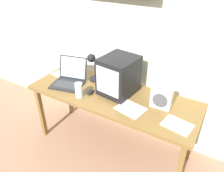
{
  "coord_description": "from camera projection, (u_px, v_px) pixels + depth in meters",
  "views": [
    {
      "loc": [
        0.93,
        -1.6,
        1.93
      ],
      "look_at": [
        0.0,
        0.0,
        0.82
      ],
      "focal_mm": 35.0,
      "sensor_mm": 36.0,
      "label": 1
    }
  ],
  "objects": [
    {
      "name": "loose_paper_near_monitor",
      "position": [
        177.0,
        125.0,
        1.81
      ],
      "size": [
        0.26,
        0.22,
        0.0
      ],
      "rotation": [
        0.0,
        0.0,
        -0.17
      ],
      "color": "white",
      "rests_on": "corner_desk"
    },
    {
      "name": "printed_handout",
      "position": [
        130.0,
        109.0,
        2.0
      ],
      "size": [
        0.28,
        0.25,
        0.0
      ],
      "rotation": [
        0.0,
        0.0,
        -0.19
      ],
      "color": "white",
      "rests_on": "corner_desk"
    },
    {
      "name": "laptop",
      "position": [
        70.0,
        77.0,
        2.39
      ],
      "size": [
        0.39,
        0.4,
        0.26
      ],
      "rotation": [
        0.0,
        0.0,
        0.22
      ],
      "color": "#232326",
      "rests_on": "corner_desk"
    },
    {
      "name": "computer_mouse",
      "position": [
        90.0,
        92.0,
        2.22
      ],
      "size": [
        0.08,
        0.11,
        0.03
      ],
      "rotation": [
        0.0,
        0.0,
        0.15
      ],
      "color": "black",
      "rests_on": "corner_desk"
    },
    {
      "name": "space_heater",
      "position": [
        162.0,
        96.0,
        1.99
      ],
      "size": [
        0.19,
        0.13,
        0.22
      ],
      "rotation": [
        0.0,
        0.0,
        0.05
      ],
      "color": "white",
      "rests_on": "corner_desk"
    },
    {
      "name": "ground_plane",
      "position": [
        112.0,
        145.0,
        2.58
      ],
      "size": [
        12.0,
        12.0,
        0.0
      ],
      "primitive_type": "plane",
      "color": "#A1765B"
    },
    {
      "name": "juice_glass",
      "position": [
        79.0,
        91.0,
        2.15
      ],
      "size": [
        0.08,
        0.08,
        0.15
      ],
      "color": "white",
      "rests_on": "corner_desk"
    },
    {
      "name": "open_notebook",
      "position": [
        63.0,
        74.0,
        2.59
      ],
      "size": [
        0.26,
        0.24,
        0.0
      ],
      "rotation": [
        0.0,
        0.0,
        -0.2
      ],
      "color": "white",
      "rests_on": "corner_desk"
    },
    {
      "name": "corner_desk",
      "position": [
        112.0,
        99.0,
        2.24
      ],
      "size": [
        1.75,
        0.64,
        0.72
      ],
      "color": "brown",
      "rests_on": "ground_plane"
    },
    {
      "name": "back_wall",
      "position": [
        132.0,
        26.0,
        2.22
      ],
      "size": [
        5.6,
        0.24,
        2.6
      ],
      "color": "beige",
      "rests_on": "ground_plane"
    },
    {
      "name": "crt_monitor",
      "position": [
        119.0,
        76.0,
        2.16
      ],
      "size": [
        0.36,
        0.4,
        0.38
      ],
      "rotation": [
        0.0,
        0.0,
        -0.13
      ],
      "color": "black",
      "rests_on": "corner_desk"
    },
    {
      "name": "desk_lamp",
      "position": [
        93.0,
        64.0,
        2.35
      ],
      "size": [
        0.15,
        0.17,
        0.33
      ],
      "rotation": [
        0.0,
        0.0,
        -0.09
      ],
      "color": "black",
      "rests_on": "corner_desk"
    }
  ]
}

